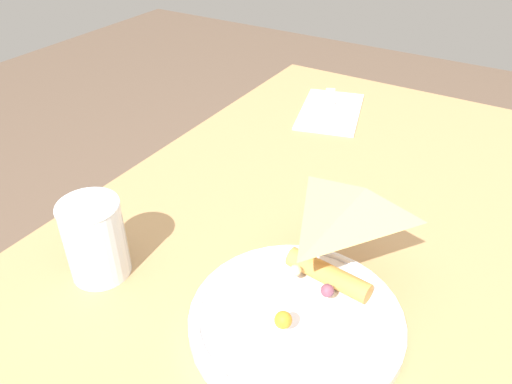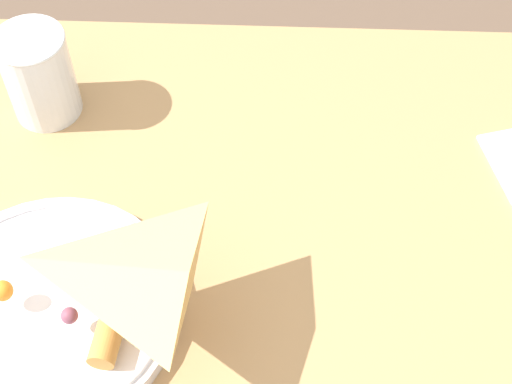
# 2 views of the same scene
# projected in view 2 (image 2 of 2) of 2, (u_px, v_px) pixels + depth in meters

# --- Properties ---
(plate_pizza) EXTENTS (0.24, 0.24, 0.05)m
(plate_pizza) POSITION_uv_depth(u_px,v_px,m) (49.00, 306.00, 0.70)
(plate_pizza) COLOR white
(plate_pizza) RESTS_ON dining_table
(milk_glass) EXTENTS (0.07, 0.07, 0.10)m
(milk_glass) POSITION_uv_depth(u_px,v_px,m) (40.00, 78.00, 0.82)
(milk_glass) COLOR white
(milk_glass) RESTS_ON dining_table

